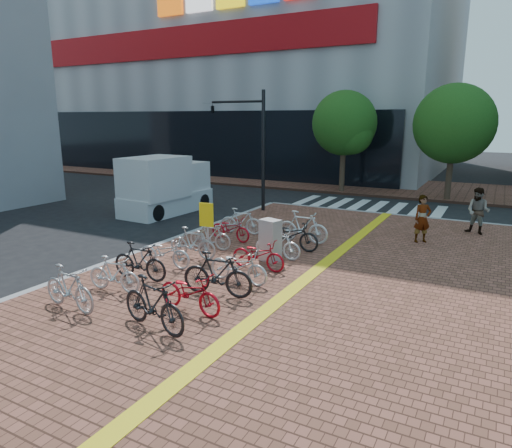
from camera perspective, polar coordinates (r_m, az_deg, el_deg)
The scene contains 29 objects.
ground at distance 12.14m, azimuth -6.24°, elevation -8.75°, with size 120.00×120.00×0.00m, color black.
tactile_strip at distance 7.54m, azimuth -15.94°, elevation -22.73°, with size 0.40×34.00×0.01m, color yellow.
kerb_north at distance 21.98m, azimuth 18.63°, elevation 0.80°, with size 14.00×0.25×0.15m, color gray.
far_sidewalk at distance 31.24m, azimuth 16.10°, elevation 4.47°, with size 70.00×8.00×0.15m, color brown.
department_store at distance 47.86m, azimuth -0.35°, elevation 24.56°, with size 36.00×24.27×28.00m.
crosswalk at distance 24.42m, azimuth 13.66°, elevation 2.14°, with size 7.50×4.00×0.01m.
street_trees at distance 26.74m, azimuth 25.74°, elevation 10.99°, with size 16.20×4.60×6.35m.
bike_0 at distance 11.46m, azimuth -22.35°, elevation -7.43°, with size 0.50×1.76×1.06m, color #A4A4A8.
bike_1 at distance 12.25m, azimuth -17.33°, elevation -6.02°, with size 0.44×1.55×0.93m, color silver.
bike_2 at distance 12.95m, azimuth -14.35°, elevation -4.52°, with size 0.49×1.75×1.05m, color black.
bike_3 at distance 13.87m, azimuth -11.36°, elevation -3.46°, with size 0.61×1.75×0.92m, color silver.
bike_4 at distance 14.57m, azimuth -7.94°, elevation -2.35°, with size 0.47×1.67×1.00m, color #A3A4A8.
bike_5 at distance 15.48m, azimuth -5.78°, elevation -1.49°, with size 0.44×1.57×0.94m, color #A5A5A9.
bike_6 at distance 16.55m, azimuth -3.21°, elevation -0.58°, with size 0.59×1.68×0.88m, color red.
bike_7 at distance 17.46m, azimuth -1.89°, elevation 0.37°, with size 0.47×1.67×1.00m, color silver.
bike_8 at distance 9.89m, azimuth -12.73°, elevation -9.72°, with size 0.54×1.91×1.15m, color black.
bike_9 at distance 10.65m, azimuth -8.27°, elevation -8.45°, with size 0.62×1.78×0.94m, color red.
bike_10 at distance 11.46m, azimuth -4.86°, elevation -6.26°, with size 0.53×1.88×1.13m, color black.
bike_11 at distance 12.34m, azimuth -2.19°, elevation -5.25°, with size 0.62×1.79×0.94m, color silver.
bike_12 at distance 13.39m, azimuth 0.28°, elevation -3.85°, with size 0.60×1.71×0.90m, color #A40B18.
bike_13 at distance 14.40m, azimuth 2.72°, elevation -2.56°, with size 0.44×1.56×0.93m, color white.
bike_14 at distance 15.39m, azimuth 4.35°, elevation -1.36°, with size 0.69×1.97×1.04m, color black.
bike_15 at distance 16.30m, azimuth 5.83°, elevation -0.37°, with size 0.54×1.90×1.14m, color white.
pedestrian_a at distance 17.28m, azimuth 20.08°, elevation 0.62°, with size 0.62×0.41×1.71m, color gray.
pedestrian_b at distance 19.33m, azimuth 26.02°, elevation 1.46°, with size 0.87×0.68×1.78m, color #515467.
utility_box at distance 14.14m, azimuth 1.79°, elevation -2.05°, with size 0.60×0.44×1.32m, color #BABABF.
yellow_sign at distance 14.47m, azimuth -6.15°, elevation 0.53°, with size 0.48×0.14×1.76m.
traffic_light_pole at distance 22.29m, azimuth -2.10°, elevation 11.89°, with size 3.02×1.16×5.62m.
box_truck at distance 22.43m, azimuth -11.30°, elevation 4.64°, with size 2.27×4.84×2.75m.
Camera 1 is at (6.45, -9.25, 4.51)m, focal length 32.00 mm.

